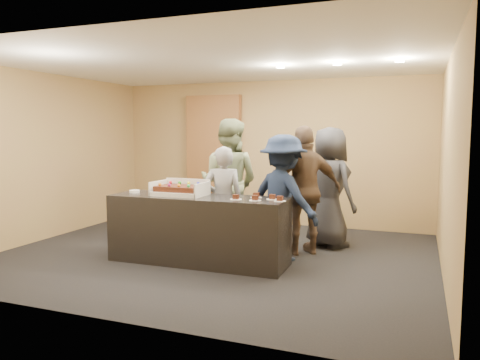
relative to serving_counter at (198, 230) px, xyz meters
The scene contains 17 objects.
room 1.01m from the serving_counter, 84.15° to the left, with size 6.04×6.00×2.70m.
serving_counter is the anchor object (origin of this frame).
storage_cabinet 3.15m from the serving_counter, 110.30° to the left, with size 1.12×0.15×2.45m, color brown.
cake_box 0.57m from the serving_counter, behind, with size 0.69×0.48×0.20m.
sheet_cake 0.61m from the serving_counter, behind, with size 0.59×0.41×0.11m.
plate_stack 1.10m from the serving_counter, behind, with size 0.14×0.14×0.04m, color white.
slice_a 0.76m from the serving_counter, 10.38° to the right, with size 0.15×0.15×0.07m.
slice_b 0.91m from the serving_counter, 10.73° to the left, with size 0.15×0.15×0.07m.
slice_c 0.97m from the serving_counter, ahead, with size 0.15×0.15×0.07m.
slice_d 1.12m from the serving_counter, ahead, with size 0.15×0.15×0.07m.
slice_e 1.24m from the serving_counter, ahead, with size 0.15×0.15×0.07m.
person_server_grey 0.58m from the serving_counter, 69.32° to the left, with size 0.57×0.37×1.55m, color gray.
person_sage_man 1.15m from the serving_counter, 88.71° to the left, with size 0.95×0.74×1.95m, color gray.
person_navy_man 1.23m from the serving_counter, 28.04° to the left, with size 1.11×0.64×1.72m, color #15203A.
person_brown_extra 1.63m from the serving_counter, 38.63° to the left, with size 1.08×0.45×1.84m, color brown.
person_dark_suit 2.16m from the serving_counter, 45.86° to the left, with size 0.89×0.58×1.83m, color #28282D.
ceiling_spotlights 2.92m from the serving_counter, 29.95° to the left, with size 1.72×0.12×0.03m.
Camera 1 is at (2.69, -5.99, 1.77)m, focal length 35.00 mm.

